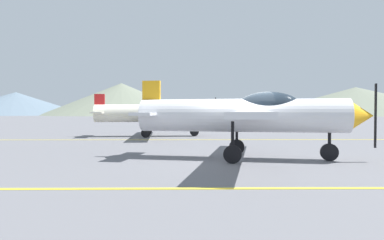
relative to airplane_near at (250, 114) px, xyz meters
name	(u,v)px	position (x,y,z in m)	size (l,w,h in m)	color
ground_plane	(236,159)	(-0.49, -0.03, -1.56)	(400.00, 400.00, 0.00)	slate
apron_line_near	(265,188)	(-0.49, -4.61, -1.55)	(80.00, 0.16, 0.01)	yellow
apron_line_far	(217,140)	(-0.49, 8.03, -1.55)	(80.00, 0.16, 0.01)	yellow
airplane_near	(250,114)	(0.00, 0.00, 0.00)	(8.09, 9.24, 2.77)	silver
airplane_mid	(155,113)	(-4.35, 10.85, 0.00)	(8.03, 9.25, 2.77)	silver
hill_left	(16,104)	(-72.36, 130.63, 3.08)	(56.26, 56.26, 9.27)	slate
hill_centerleft	(121,99)	(-28.20, 124.20, 4.67)	(59.81, 59.81, 12.46)	slate
hill_centerright	(253,106)	(22.86, 122.55, 1.93)	(67.21, 67.21, 6.98)	slate
hill_right	(355,101)	(64.82, 127.02, 4.02)	(80.82, 80.82, 11.15)	slate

